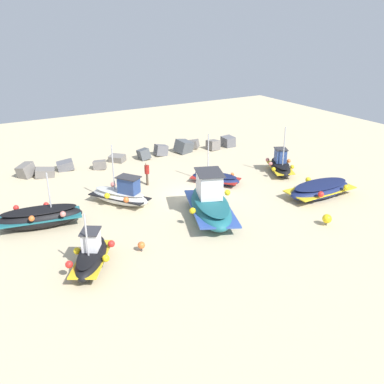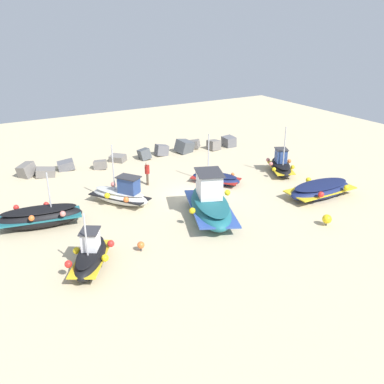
{
  "view_description": "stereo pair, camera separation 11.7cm",
  "coord_description": "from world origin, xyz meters",
  "px_view_note": "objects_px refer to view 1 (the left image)",
  "views": [
    {
      "loc": [
        -12.99,
        -21.91,
        10.71
      ],
      "look_at": [
        -0.89,
        -1.32,
        0.9
      ],
      "focal_mm": 40.51,
      "sensor_mm": 36.0,
      "label": 1
    },
    {
      "loc": [
        -12.89,
        -21.97,
        10.71
      ],
      "look_at": [
        -0.89,
        -1.32,
        0.9
      ],
      "focal_mm": 40.51,
      "sensor_mm": 36.0,
      "label": 2
    }
  ],
  "objects_px": {
    "fishing_boat_6": "(215,178)",
    "fishing_boat_3": "(121,195)",
    "mooring_buoy_0": "(327,219)",
    "mooring_buoy_1": "(141,245)",
    "person_walking": "(147,172)",
    "fishing_boat_1": "(210,204)",
    "fishing_boat_5": "(40,217)",
    "fishing_boat_2": "(92,256)",
    "fishing_boat_4": "(280,166)",
    "fishing_boat_0": "(320,189)"
  },
  "relations": [
    {
      "from": "person_walking",
      "to": "mooring_buoy_1",
      "type": "bearing_deg",
      "value": -99.55
    },
    {
      "from": "fishing_boat_1",
      "to": "mooring_buoy_1",
      "type": "distance_m",
      "value": 5.2
    },
    {
      "from": "fishing_boat_0",
      "to": "fishing_boat_1",
      "type": "xyz_separation_m",
      "value": [
        -7.66,
        0.92,
        0.35
      ]
    },
    {
      "from": "fishing_boat_3",
      "to": "mooring_buoy_1",
      "type": "xyz_separation_m",
      "value": [
        -1.31,
        -5.86,
        -0.28
      ]
    },
    {
      "from": "fishing_boat_3",
      "to": "fishing_boat_5",
      "type": "height_order",
      "value": "fishing_boat_3"
    },
    {
      "from": "mooring_buoy_1",
      "to": "fishing_boat_2",
      "type": "bearing_deg",
      "value": -175.54
    },
    {
      "from": "fishing_boat_1",
      "to": "fishing_boat_2",
      "type": "height_order",
      "value": "fishing_boat_2"
    },
    {
      "from": "fishing_boat_2",
      "to": "fishing_boat_6",
      "type": "height_order",
      "value": "fishing_boat_6"
    },
    {
      "from": "fishing_boat_3",
      "to": "mooring_buoy_0",
      "type": "relative_size",
      "value": 6.06
    },
    {
      "from": "mooring_buoy_0",
      "to": "mooring_buoy_1",
      "type": "height_order",
      "value": "mooring_buoy_0"
    },
    {
      "from": "fishing_boat_3",
      "to": "mooring_buoy_0",
      "type": "xyz_separation_m",
      "value": [
        8.59,
        -8.42,
        -0.21
      ]
    },
    {
      "from": "mooring_buoy_0",
      "to": "mooring_buoy_1",
      "type": "relative_size",
      "value": 1.28
    },
    {
      "from": "fishing_boat_2",
      "to": "person_walking",
      "type": "height_order",
      "value": "fishing_boat_2"
    },
    {
      "from": "person_walking",
      "to": "mooring_buoy_0",
      "type": "bearing_deg",
      "value": -43.66
    },
    {
      "from": "fishing_boat_3",
      "to": "mooring_buoy_1",
      "type": "distance_m",
      "value": 6.01
    },
    {
      "from": "fishing_boat_3",
      "to": "fishing_boat_5",
      "type": "xyz_separation_m",
      "value": [
        -4.94,
        -0.71,
        -0.01
      ]
    },
    {
      "from": "person_walking",
      "to": "fishing_boat_4",
      "type": "bearing_deg",
      "value": 0.55
    },
    {
      "from": "person_walking",
      "to": "mooring_buoy_1",
      "type": "xyz_separation_m",
      "value": [
        -4.03,
        -7.99,
        -0.59
      ]
    },
    {
      "from": "fishing_boat_0",
      "to": "fishing_boat_3",
      "type": "xyz_separation_m",
      "value": [
        -11.3,
        5.27,
        0.13
      ]
    },
    {
      "from": "fishing_boat_6",
      "to": "person_walking",
      "type": "height_order",
      "value": "fishing_boat_6"
    },
    {
      "from": "fishing_boat_3",
      "to": "mooring_buoy_1",
      "type": "bearing_deg",
      "value": -45.92
    },
    {
      "from": "fishing_boat_0",
      "to": "fishing_boat_3",
      "type": "height_order",
      "value": "fishing_boat_3"
    },
    {
      "from": "fishing_boat_6",
      "to": "fishing_boat_3",
      "type": "bearing_deg",
      "value": -124.78
    },
    {
      "from": "mooring_buoy_1",
      "to": "fishing_boat_0",
      "type": "bearing_deg",
      "value": 2.7
    },
    {
      "from": "fishing_boat_1",
      "to": "mooring_buoy_1",
      "type": "relative_size",
      "value": 11.35
    },
    {
      "from": "fishing_boat_2",
      "to": "fishing_boat_0",
      "type": "bearing_deg",
      "value": -54.53
    },
    {
      "from": "fishing_boat_2",
      "to": "fishing_boat_6",
      "type": "xyz_separation_m",
      "value": [
        10.73,
        6.12,
        -0.22
      ]
    },
    {
      "from": "person_walking",
      "to": "mooring_buoy_1",
      "type": "distance_m",
      "value": 8.97
    },
    {
      "from": "fishing_boat_3",
      "to": "fishing_boat_6",
      "type": "height_order",
      "value": "fishing_boat_3"
    },
    {
      "from": "fishing_boat_3",
      "to": "mooring_buoy_0",
      "type": "bearing_deg",
      "value": 12.25
    },
    {
      "from": "fishing_boat_6",
      "to": "person_walking",
      "type": "xyz_separation_m",
      "value": [
        -4.16,
        2.07,
        0.55
      ]
    },
    {
      "from": "fishing_boat_2",
      "to": "mooring_buoy_1",
      "type": "height_order",
      "value": "fishing_boat_2"
    },
    {
      "from": "mooring_buoy_1",
      "to": "fishing_boat_1",
      "type": "bearing_deg",
      "value": 17.0
    },
    {
      "from": "fishing_boat_2",
      "to": "fishing_boat_4",
      "type": "bearing_deg",
      "value": -38.73
    },
    {
      "from": "fishing_boat_3",
      "to": "fishing_boat_4",
      "type": "bearing_deg",
      "value": 53.52
    },
    {
      "from": "fishing_boat_1",
      "to": "mooring_buoy_0",
      "type": "relative_size",
      "value": 8.88
    },
    {
      "from": "fishing_boat_1",
      "to": "mooring_buoy_1",
      "type": "bearing_deg",
      "value": 127.8
    },
    {
      "from": "fishing_boat_1",
      "to": "person_walking",
      "type": "xyz_separation_m",
      "value": [
        -0.91,
        6.48,
        0.08
      ]
    },
    {
      "from": "fishing_boat_3",
      "to": "person_walking",
      "type": "height_order",
      "value": "fishing_boat_3"
    },
    {
      "from": "mooring_buoy_1",
      "to": "fishing_boat_4",
      "type": "bearing_deg",
      "value": 21.33
    },
    {
      "from": "fishing_boat_6",
      "to": "fishing_boat_1",
      "type": "bearing_deg",
      "value": -71.61
    },
    {
      "from": "fishing_boat_2",
      "to": "fishing_boat_3",
      "type": "xyz_separation_m",
      "value": [
        3.85,
        6.06,
        0.03
      ]
    },
    {
      "from": "fishing_boat_3",
      "to": "fishing_boat_4",
      "type": "xyz_separation_m",
      "value": [
        12.02,
        -0.66,
        -0.04
      ]
    },
    {
      "from": "fishing_boat_5",
      "to": "person_walking",
      "type": "xyz_separation_m",
      "value": [
        7.67,
        2.83,
        0.32
      ]
    },
    {
      "from": "fishing_boat_1",
      "to": "fishing_boat_4",
      "type": "bearing_deg",
      "value": -45.43
    },
    {
      "from": "fishing_boat_1",
      "to": "fishing_boat_5",
      "type": "xyz_separation_m",
      "value": [
        -8.58,
        3.64,
        -0.23
      ]
    },
    {
      "from": "fishing_boat_5",
      "to": "mooring_buoy_0",
      "type": "relative_size",
      "value": 7.13
    },
    {
      "from": "fishing_boat_3",
      "to": "mooring_buoy_1",
      "type": "height_order",
      "value": "fishing_boat_3"
    },
    {
      "from": "fishing_boat_5",
      "to": "fishing_boat_6",
      "type": "relative_size",
      "value": 1.31
    },
    {
      "from": "person_walking",
      "to": "mooring_buoy_1",
      "type": "relative_size",
      "value": 3.11
    }
  ]
}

